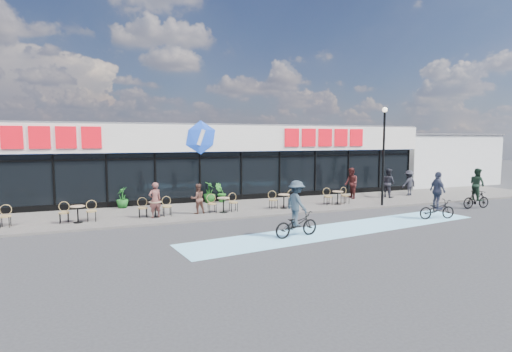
# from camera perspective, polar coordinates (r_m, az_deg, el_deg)

# --- Properties ---
(ground) EXTENTS (120.00, 120.00, 0.00)m
(ground) POSITION_cam_1_polar(r_m,az_deg,el_deg) (16.62, -2.33, -7.66)
(ground) COLOR #28282B
(ground) RESTS_ON ground
(sidewalk) EXTENTS (44.00, 5.00, 0.10)m
(sidewalk) POSITION_cam_1_polar(r_m,az_deg,el_deg) (20.83, -6.37, -4.87)
(sidewalk) COLOR #5C5752
(sidewalk) RESTS_ON ground
(bike_lane) EXTENTS (14.17, 4.13, 0.01)m
(bike_lane) POSITION_cam_1_polar(r_m,az_deg,el_deg) (17.04, 12.31, -7.43)
(bike_lane) COLOR #79C3E6
(bike_lane) RESTS_ON ground
(building) EXTENTS (30.60, 6.57, 4.75)m
(building) POSITION_cam_1_polar(r_m,az_deg,el_deg) (25.82, -9.53, 2.20)
(building) COLOR black
(building) RESTS_ON ground
(neighbour_building) EXTENTS (9.20, 7.20, 4.11)m
(neighbour_building) POSITION_cam_1_polar(r_m,az_deg,el_deg) (36.85, 23.10, 2.36)
(neighbour_building) COLOR silver
(neighbour_building) RESTS_ON ground
(lamp_post) EXTENTS (0.28, 0.28, 5.31)m
(lamp_post) POSITION_cam_1_polar(r_m,az_deg,el_deg) (22.67, 17.78, 3.87)
(lamp_post) COLOR black
(lamp_post) RESTS_ON sidewalk
(bistro_set_2) EXTENTS (1.54, 0.62, 0.90)m
(bistro_set_2) POSITION_cam_1_polar(r_m,az_deg,el_deg) (19.11, -24.10, -4.70)
(bistro_set_2) COLOR tan
(bistro_set_2) RESTS_ON sidewalk
(bistro_set_3) EXTENTS (1.54, 0.62, 0.90)m
(bistro_set_3) POSITION_cam_1_polar(r_m,az_deg,el_deg) (19.22, -14.23, -4.34)
(bistro_set_3) COLOR tan
(bistro_set_3) RESTS_ON sidewalk
(bistro_set_4) EXTENTS (1.54, 0.62, 0.90)m
(bistro_set_4) POSITION_cam_1_polar(r_m,az_deg,el_deg) (19.88, -4.75, -3.87)
(bistro_set_4) COLOR tan
(bistro_set_4) RESTS_ON sidewalk
(bistro_set_5) EXTENTS (1.54, 0.62, 0.90)m
(bistro_set_5) POSITION_cam_1_polar(r_m,az_deg,el_deg) (21.04, 3.89, -3.34)
(bistro_set_5) COLOR tan
(bistro_set_5) RESTS_ON sidewalk
(bistro_set_6) EXTENTS (1.54, 0.62, 0.90)m
(bistro_set_6) POSITION_cam_1_polar(r_m,az_deg,el_deg) (22.62, 11.47, -2.82)
(bistro_set_6) COLOR tan
(bistro_set_6) RESTS_ON sidewalk
(potted_plant_left) EXTENTS (0.70, 0.70, 1.09)m
(potted_plant_left) POSITION_cam_1_polar(r_m,az_deg,el_deg) (22.14, -18.56, -2.94)
(potted_plant_left) COLOR #164D19
(potted_plant_left) RESTS_ON sidewalk
(potted_plant_mid) EXTENTS (0.74, 0.74, 1.20)m
(potted_plant_mid) POSITION_cam_1_polar(r_m,az_deg,el_deg) (22.86, -6.67, -2.31)
(potted_plant_mid) COLOR #174B15
(potted_plant_mid) RESTS_ON sidewalk
(potted_plant_right) EXTENTS (0.61, 0.50, 1.10)m
(potted_plant_right) POSITION_cam_1_polar(r_m,az_deg,el_deg) (22.92, -5.08, -2.39)
(potted_plant_right) COLOR #1E5E1A
(potted_plant_right) RESTS_ON sidewalk
(patron_left) EXTENTS (0.69, 0.55, 1.64)m
(patron_left) POSITION_cam_1_polar(r_m,az_deg,el_deg) (18.98, -14.23, -3.35)
(patron_left) COLOR brown
(patron_left) RESTS_ON sidewalk
(patron_right) EXTENTS (0.78, 0.65, 1.46)m
(patron_right) POSITION_cam_1_polar(r_m,az_deg,el_deg) (19.60, -8.33, -3.22)
(patron_right) COLOR brown
(patron_right) RESTS_ON sidewalk
(pedestrian_a) EXTENTS (0.87, 1.03, 1.88)m
(pedestrian_a) POSITION_cam_1_polar(r_m,az_deg,el_deg) (24.86, 13.45, -1.01)
(pedestrian_a) COLOR #3E1716
(pedestrian_a) RESTS_ON sidewalk
(pedestrian_b) EXTENTS (0.78, 0.95, 1.80)m
(pedestrian_b) POSITION_cam_1_polar(r_m,az_deg,el_deg) (26.03, 18.38, -0.94)
(pedestrian_b) COLOR black
(pedestrian_b) RESTS_ON sidewalk
(pedestrian_c) EXTENTS (1.09, 0.69, 1.61)m
(pedestrian_c) POSITION_cam_1_polar(r_m,az_deg,el_deg) (27.35, 21.01, -0.92)
(pedestrian_c) COLOR #23232B
(pedestrian_c) RESTS_ON sidewalk
(cyclist_a) EXTENTS (1.83, 1.10, 2.22)m
(cyclist_a) POSITION_cam_1_polar(r_m,az_deg,el_deg) (20.39, 24.47, -3.27)
(cyclist_a) COLOR black
(cyclist_a) RESTS_ON ground
(cyclist_b) EXTENTS (1.66, 0.91, 2.17)m
(cyclist_b) POSITION_cam_1_polar(r_m,az_deg,el_deg) (24.36, 29.00, -1.88)
(cyclist_b) COLOR black
(cyclist_b) RESTS_ON ground
(cyclist_c) EXTENTS (1.96, 1.20, 2.17)m
(cyclist_c) POSITION_cam_1_polar(r_m,az_deg,el_deg) (15.30, 5.80, -5.37)
(cyclist_c) COLOR black
(cyclist_c) RESTS_ON ground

